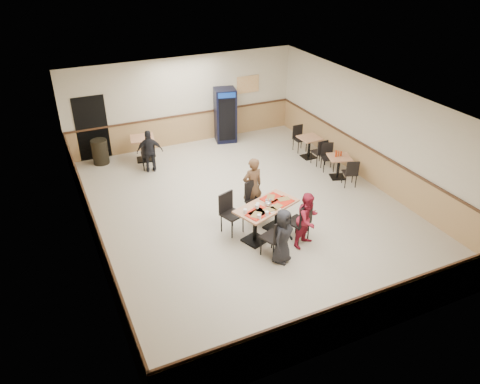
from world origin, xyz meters
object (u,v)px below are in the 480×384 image
diner_man_opposite (252,186)px  trash_bin (100,152)px  side_table_near (339,164)px  pepsi_cooler (225,115)px  lone_diner (150,151)px  diner_woman_right (308,220)px  diner_woman_left (283,236)px  back_table (143,145)px  side_table_far (309,144)px  main_table (266,215)px

diner_man_opposite → trash_bin: bearing=-62.2°
side_table_near → pepsi_cooler: size_ratio=0.44×
lone_diner → side_table_near: lone_diner is taller
diner_woman_right → pepsi_cooler: 6.66m
diner_woman_right → pepsi_cooler: size_ratio=0.73×
pepsi_cooler → diner_man_opposite: bearing=-92.7°
diner_woman_left → diner_woman_right: diner_woman_right is taller
diner_woman_right → back_table: bearing=89.1°
diner_woman_left → trash_bin: size_ratio=1.65×
diner_woman_right → side_table_far: size_ratio=1.95×
side_table_near → side_table_far: 1.60m
lone_diner → main_table: bearing=122.8°
diner_woman_left → pepsi_cooler: pepsi_cooler is taller
main_table → side_table_near: size_ratio=2.11×
pepsi_cooler → trash_bin: (-4.37, -0.04, -0.54)m
diner_woman_right → back_table: 6.63m
diner_woman_right → side_table_far: bearing=36.0°
main_table → side_table_near: (3.39, 1.78, -0.10)m
diner_woman_left → back_table: diner_woman_left is taller
diner_woman_left → pepsi_cooler: 7.11m
side_table_far → main_table: bearing=-134.8°
diner_man_opposite → lone_diner: (-1.76, 3.52, -0.12)m
diner_man_opposite → back_table: size_ratio=1.87×
lone_diner → trash_bin: lone_diner is taller
back_table → pepsi_cooler: 3.11m
diner_woman_left → lone_diner: bearing=71.3°
pepsi_cooler → diner_woman_right: bearing=-84.0°
diner_woman_right → diner_man_opposite: size_ratio=0.87×
diner_woman_right → pepsi_cooler: pepsi_cooler is taller
back_table → pepsi_cooler: bearing=7.3°
diner_woman_left → trash_bin: bearing=78.7°
side_table_far → lone_diner: bearing=166.5°
main_table → diner_man_opposite: size_ratio=1.09×
side_table_near → trash_bin: bearing=147.4°
diner_woman_right → diner_woman_left: bearing=178.8°
side_table_far → diner_woman_left: bearing=-128.3°
diner_woman_left → side_table_near: size_ratio=1.60×
side_table_near → pepsi_cooler: pepsi_cooler is taller
main_table → back_table: bearing=86.5°
side_table_near → trash_bin: 7.48m
pepsi_cooler → back_table: bearing=-160.1°
side_table_far → trash_bin: bearing=158.9°
diner_woman_left → side_table_far: diner_woman_left is taller
diner_woman_right → side_table_near: diner_woman_right is taller
main_table → pepsi_cooler: (1.45, 5.86, 0.38)m
side_table_far → pepsi_cooler: (-1.91, 2.47, 0.47)m
diner_woman_left → lone_diner: 5.82m
side_table_near → trash_bin: (-6.30, 4.03, -0.06)m
diner_woman_right → back_table: size_ratio=1.62×
pepsi_cooler → trash_bin: pepsi_cooler is taller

